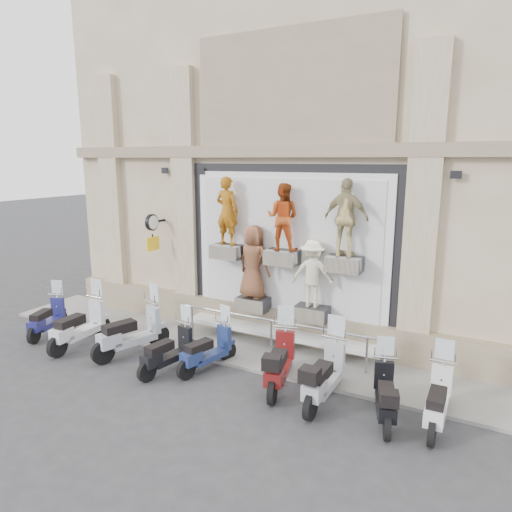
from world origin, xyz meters
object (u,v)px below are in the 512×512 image
at_px(scooter_a, 47,310).
at_px(scooter_f, 280,352).
at_px(scooter_h, 386,384).
at_px(clock_sign_bracket, 153,228).
at_px(scooter_c, 131,322).
at_px(scooter_i, 439,389).
at_px(scooter_b, 79,316).
at_px(scooter_d, 168,342).
at_px(scooter_e, 207,341).
at_px(guard_rail, 271,338).
at_px(scooter_g, 325,364).

xyz_separation_m(scooter_a, scooter_f, (6.76, 0.27, 0.09)).
relative_size(scooter_f, scooter_h, 1.13).
distance_m(clock_sign_bracket, scooter_c, 2.92).
bearing_deg(scooter_i, scooter_f, 179.60).
relative_size(scooter_b, scooter_d, 1.16).
height_order(scooter_e, scooter_i, scooter_i).
bearing_deg(guard_rail, scooter_a, -165.06).
bearing_deg(scooter_a, scooter_f, -16.49).
height_order(scooter_a, scooter_b, scooter_b).
relative_size(scooter_e, scooter_i, 0.97).
distance_m(clock_sign_bracket, scooter_d, 3.81).
bearing_deg(scooter_g, scooter_d, -173.67).
height_order(guard_rail, scooter_d, scooter_d).
bearing_deg(scooter_h, scooter_a, 164.28).
bearing_deg(scooter_i, scooter_b, -177.48).
relative_size(clock_sign_bracket, scooter_g, 0.53).
xyz_separation_m(scooter_e, scooter_f, (1.76, 0.03, 0.09)).
xyz_separation_m(clock_sign_bracket, scooter_g, (5.75, -1.91, -2.01)).
xyz_separation_m(guard_rail, scooter_g, (1.85, -1.45, 0.32)).
xyz_separation_m(scooter_d, scooter_f, (2.50, 0.49, 0.09)).
height_order(scooter_c, scooter_g, scooter_c).
height_order(scooter_b, scooter_f, scooter_b).
height_order(scooter_b, scooter_h, scooter_b).
bearing_deg(scooter_a, scooter_i, -17.23).
bearing_deg(scooter_g, scooter_h, -3.15).
relative_size(scooter_b, scooter_f, 1.03).
distance_m(scooter_d, scooter_g, 3.53).
bearing_deg(clock_sign_bracket, scooter_e, -31.35).
relative_size(clock_sign_bracket, scooter_b, 0.51).
distance_m(scooter_c, scooter_h, 6.05).
distance_m(guard_rail, scooter_f, 1.58).
height_order(scooter_d, scooter_i, scooter_i).
bearing_deg(guard_rail, scooter_b, -159.04).
bearing_deg(guard_rail, scooter_h, -26.71).
distance_m(scooter_d, scooter_f, 2.55).
relative_size(clock_sign_bracket, scooter_h, 0.60).
relative_size(clock_sign_bracket, scooter_f, 0.53).
distance_m(scooter_b, scooter_g, 6.37).
distance_m(scooter_a, scooter_h, 8.96).
distance_m(clock_sign_bracket, scooter_f, 5.44).
bearing_deg(clock_sign_bracket, scooter_h, -16.04).
bearing_deg(scooter_f, scooter_i, -13.35).
height_order(clock_sign_bracket, scooter_f, clock_sign_bracket).
bearing_deg(scooter_i, guard_rail, 161.05).
distance_m(scooter_d, scooter_e, 0.87).
bearing_deg(scooter_g, scooter_a, -178.37).
height_order(clock_sign_bracket, scooter_c, clock_sign_bracket).
bearing_deg(scooter_h, scooter_b, 165.48).
bearing_deg(scooter_e, scooter_a, -162.68).
bearing_deg(scooter_e, scooter_c, -160.90).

